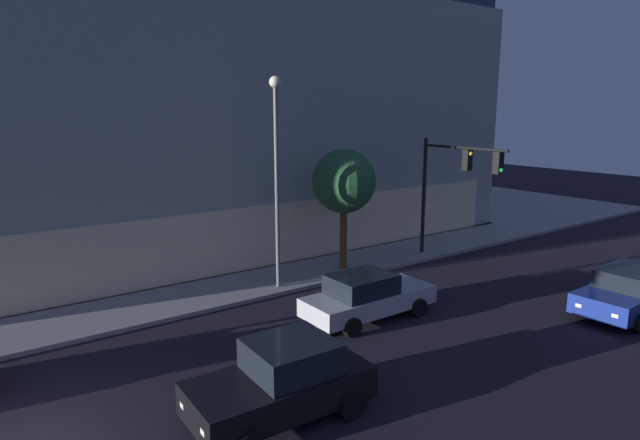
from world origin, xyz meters
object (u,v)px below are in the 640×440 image
at_px(sidewalk_tree, 344,182).
at_px(modern_building, 148,101).
at_px(car_black, 283,381).
at_px(car_silver, 367,296).
at_px(traffic_light_far_corner, 454,174).
at_px(street_lamp_sidewalk, 276,158).
at_px(car_blue, 627,291).

bearing_deg(sidewalk_tree, modern_building, 96.90).
distance_m(car_black, car_silver, 6.35).
relative_size(traffic_light_far_corner, street_lamp_sidewalk, 0.69).
bearing_deg(car_blue, modern_building, 104.31).
relative_size(car_silver, car_blue, 1.06).
distance_m(sidewalk_tree, car_blue, 11.23).
height_order(street_lamp_sidewalk, sidewalk_tree, street_lamp_sidewalk).
xyz_separation_m(car_black, car_blue, (12.99, -1.56, -0.06)).
xyz_separation_m(modern_building, sidewalk_tree, (2.18, -18.02, -3.60)).
bearing_deg(modern_building, car_blue, -75.69).
xyz_separation_m(street_lamp_sidewalk, car_silver, (0.90, -4.23, -4.37)).
bearing_deg(traffic_light_far_corner, modern_building, 108.83).
relative_size(traffic_light_far_corner, car_blue, 1.24).
distance_m(car_black, car_blue, 13.09).
bearing_deg(car_blue, traffic_light_far_corner, 91.67).
height_order(sidewalk_tree, car_blue, sidewalk_tree).
bearing_deg(traffic_light_far_corner, street_lamp_sidewalk, 169.69).
bearing_deg(car_silver, car_black, -148.32).
bearing_deg(street_lamp_sidewalk, sidewalk_tree, 7.82).
height_order(street_lamp_sidewalk, car_blue, street_lamp_sidewalk).
bearing_deg(car_silver, sidewalk_tree, 60.10).
bearing_deg(car_black, modern_building, 77.16).
relative_size(street_lamp_sidewalk, car_blue, 1.80).
bearing_deg(car_blue, street_lamp_sidewalk, 132.93).
distance_m(sidewalk_tree, car_black, 11.85).
bearing_deg(modern_building, traffic_light_far_corner, -71.17).
bearing_deg(sidewalk_tree, traffic_light_far_corner, -23.29).
xyz_separation_m(modern_building, traffic_light_far_corner, (6.83, -20.02, -3.41)).
bearing_deg(sidewalk_tree, car_black, -135.21).
distance_m(street_lamp_sidewalk, car_silver, 6.15).
relative_size(modern_building, car_blue, 7.24).
height_order(car_black, car_silver, car_black).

